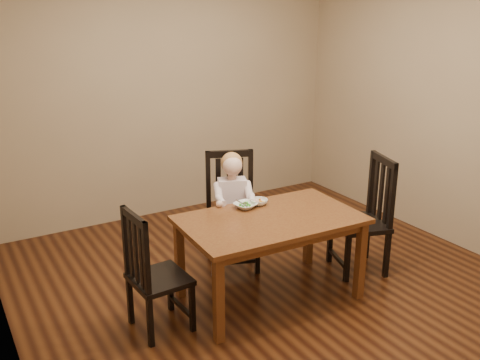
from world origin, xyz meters
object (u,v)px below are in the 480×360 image
dining_table (270,227)px  chair_left (153,274)px  toddler (232,199)px  bowl_peas (245,206)px  chair_child (232,212)px  chair_right (365,217)px  bowl_veg (259,202)px

dining_table → chair_left: (-0.96, 0.04, -0.16)m
toddler → bowl_peas: 0.37m
bowl_peas → dining_table: bearing=-76.8°
chair_child → chair_left: chair_child is taller
toddler → chair_right: bearing=167.9°
toddler → bowl_veg: (0.05, -0.34, 0.08)m
toddler → bowl_veg: bearing=120.4°
dining_table → chair_right: (0.98, -0.02, -0.11)m
chair_right → toddler: chair_right is taller
chair_right → bowl_veg: size_ratio=7.01×
chair_left → bowl_peas: 0.96m
bowl_veg → dining_table: bearing=-104.3°
bowl_veg → toddler: bearing=98.8°
dining_table → chair_left: bearing=177.5°
chair_child → bowl_veg: bearing=116.5°
chair_child → bowl_peas: (-0.10, -0.40, 0.22)m
toddler → bowl_peas: size_ratio=3.16×
toddler → bowl_peas: (-0.08, -0.35, 0.08)m
chair_right → bowl_veg: (-0.91, 0.30, 0.22)m
chair_child → toddler: 0.15m
chair_left → bowl_peas: chair_left is taller
bowl_peas → bowl_veg: size_ratio=1.19×
bowl_veg → chair_left: bearing=-166.9°
bowl_peas → toddler: bearing=76.9°
dining_table → bowl_peas: bearing=103.2°
dining_table → bowl_veg: (0.07, 0.28, 0.10)m
dining_table → chair_right: 0.99m
toddler → bowl_peas: toddler is taller
chair_right → bowl_veg: chair_right is taller
chair_left → chair_right: (1.94, -0.06, 0.05)m
dining_table → bowl_peas: bowl_peas is taller
dining_table → toddler: toddler is taller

